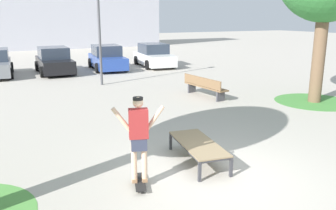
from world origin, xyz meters
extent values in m
plane|color=#B2AA9E|center=(0.00, 0.00, 0.00)|extent=(120.00, 120.00, 0.00)
cube|color=#38383D|center=(-0.19, 1.84, 0.19)|extent=(0.07, 0.07, 0.38)
cube|color=#38383D|center=(0.50, 1.73, 0.19)|extent=(0.07, 0.07, 0.38)
cube|color=#38383D|center=(-0.48, 0.03, 0.19)|extent=(0.07, 0.07, 0.38)
cube|color=#38383D|center=(0.21, -0.08, 0.19)|extent=(0.07, 0.07, 0.38)
cylinder|color=#38383D|center=(-0.33, 0.94, 0.41)|extent=(0.35, 1.88, 0.05)
cylinder|color=#38383D|center=(0.36, 0.83, 0.41)|extent=(0.35, 1.88, 0.05)
cylinder|color=#38383D|center=(0.16, 1.79, 0.41)|extent=(0.76, 0.17, 0.05)
cylinder|color=#38383D|center=(-0.13, -0.03, 0.41)|extent=(0.76, 0.17, 0.05)
cube|color=#847051|center=(0.01, 0.88, 0.45)|extent=(1.05, 2.00, 0.03)
cube|color=black|center=(-1.62, 0.40, 0.08)|extent=(0.43, 0.82, 0.02)
cylinder|color=silver|center=(-1.60, 0.69, 0.03)|extent=(0.05, 0.06, 0.06)
cylinder|color=silver|center=(-1.46, 0.64, 0.03)|extent=(0.05, 0.06, 0.06)
cylinder|color=silver|center=(-1.77, 0.15, 0.03)|extent=(0.05, 0.06, 0.06)
cylinder|color=silver|center=(-1.63, 0.11, 0.03)|extent=(0.05, 0.06, 0.06)
cylinder|color=beige|center=(-1.71, 0.43, 0.50)|extent=(0.11, 0.11, 0.82)
cube|color=#99704C|center=(-1.70, 0.48, 0.13)|extent=(0.17, 0.26, 0.07)
cylinder|color=beige|center=(-1.52, 0.37, 0.50)|extent=(0.11, 0.11, 0.82)
cube|color=#99704C|center=(-1.51, 0.42, 0.13)|extent=(0.17, 0.26, 0.07)
cube|color=#33384C|center=(-1.62, 0.40, 0.88)|extent=(0.35, 0.28, 0.24)
cube|color=maroon|center=(-1.62, 0.40, 1.28)|extent=(0.41, 0.32, 0.56)
cylinder|color=beige|center=(-1.90, 0.49, 1.35)|extent=(0.40, 0.20, 0.52)
cylinder|color=beige|center=(-1.33, 0.31, 1.35)|extent=(0.40, 0.20, 0.52)
sphere|color=beige|center=(-1.62, 0.40, 1.69)|extent=(0.20, 0.20, 0.20)
cylinder|color=black|center=(-1.62, 0.40, 1.76)|extent=(0.19, 0.19, 0.05)
cylinder|color=brown|center=(7.14, 3.80, 1.68)|extent=(0.47, 0.47, 3.36)
cylinder|color=#47893D|center=(7.14, 3.80, 0.00)|extent=(2.99, 2.99, 0.01)
cylinder|color=black|center=(-3.05, 14.70, 0.30)|extent=(0.26, 0.61, 0.60)
cylinder|color=black|center=(-2.87, 17.29, 0.30)|extent=(0.26, 0.61, 0.60)
cube|color=black|center=(-0.62, 15.77, 0.51)|extent=(1.79, 4.24, 0.70)
cube|color=#2D3847|center=(-0.61, 15.92, 1.18)|extent=(1.61, 2.13, 0.64)
cylinder|color=black|center=(0.20, 14.45, 0.30)|extent=(0.23, 0.60, 0.60)
cylinder|color=black|center=(-1.50, 14.49, 0.30)|extent=(0.23, 0.60, 0.60)
cylinder|color=black|center=(0.26, 17.06, 0.30)|extent=(0.23, 0.60, 0.60)
cylinder|color=black|center=(-1.44, 17.09, 0.30)|extent=(0.23, 0.60, 0.60)
cube|color=#28479E|center=(2.58, 15.78, 0.51)|extent=(2.12, 4.35, 0.70)
cube|color=#2D3847|center=(2.59, 15.93, 1.18)|extent=(1.77, 2.25, 0.64)
cylinder|color=black|center=(3.29, 14.40, 0.30)|extent=(0.28, 0.62, 0.60)
cylinder|color=black|center=(1.60, 14.57, 0.30)|extent=(0.28, 0.62, 0.60)
cylinder|color=black|center=(3.55, 16.99, 0.30)|extent=(0.28, 0.62, 0.60)
cylinder|color=black|center=(1.86, 17.16, 0.30)|extent=(0.28, 0.62, 0.60)
cube|color=silver|center=(5.77, 15.72, 0.51)|extent=(2.17, 4.37, 0.70)
cube|color=#2D3847|center=(5.78, 15.87, 1.18)|extent=(1.79, 2.26, 0.64)
cylinder|color=black|center=(6.46, 14.33, 0.30)|extent=(0.29, 0.62, 0.60)
cylinder|color=black|center=(4.77, 14.52, 0.30)|extent=(0.29, 0.62, 0.60)
cylinder|color=black|center=(6.76, 16.92, 0.30)|extent=(0.29, 0.62, 0.60)
cylinder|color=black|center=(5.07, 17.11, 0.30)|extent=(0.29, 0.62, 0.60)
cube|color=brown|center=(3.83, 6.48, 0.43)|extent=(0.64, 2.43, 0.06)
cube|color=brown|center=(3.64, 6.46, 0.65)|extent=(0.24, 2.39, 0.36)
cube|color=#424247|center=(3.75, 7.44, 0.20)|extent=(0.38, 0.11, 0.40)
cube|color=#424247|center=(3.92, 5.52, 0.20)|extent=(0.38, 0.11, 0.40)
cylinder|color=#4C4C51|center=(0.77, 10.95, 2.75)|extent=(0.12, 0.12, 5.50)
camera|label=1|loc=(-3.96, -5.42, 3.21)|focal=37.42mm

